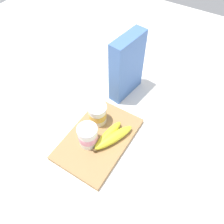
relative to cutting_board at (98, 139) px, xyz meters
name	(u,v)px	position (x,y,z in m)	size (l,w,h in m)	color
ground_plane	(99,140)	(0.00, 0.00, -0.01)	(2.40, 2.40, 0.00)	silver
cutting_board	(98,139)	(0.00, 0.00, 0.00)	(0.34, 0.22, 0.02)	#A37A4C
cereal_box	(127,67)	(0.29, 0.04, 0.13)	(0.17, 0.06, 0.29)	#4770B7
yogurt_cup_front	(88,136)	(-0.04, 0.02, 0.05)	(0.07, 0.07, 0.09)	white
yogurt_cup_back	(98,114)	(0.07, 0.05, 0.05)	(0.08, 0.08, 0.09)	white
banana_bunch	(111,136)	(0.02, -0.05, 0.03)	(0.17, 0.10, 0.04)	yellow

